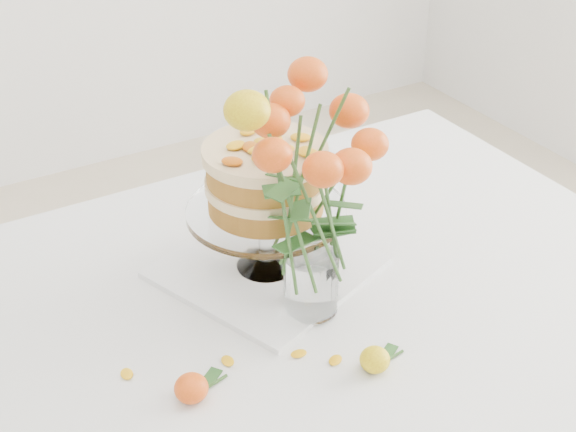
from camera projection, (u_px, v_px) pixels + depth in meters
name	position (u px, v px, depth m)	size (l,w,h in m)	color
table	(266.00, 339.00, 1.37)	(1.43, 0.93, 0.76)	#A67A61
napkin	(267.00, 267.00, 1.39)	(0.31, 0.31, 0.01)	white
cake_stand	(266.00, 185.00, 1.31)	(0.27, 0.27, 0.24)	white
rose_vase	(313.00, 173.00, 1.16)	(0.37, 0.37, 0.44)	white
loose_rose_near	(375.00, 360.00, 1.18)	(0.08, 0.05, 0.04)	yellow
loose_rose_far	(192.00, 388.00, 1.12)	(0.09, 0.05, 0.04)	#D74C0A
stray_petal_a	(228.00, 361.00, 1.20)	(0.03, 0.02, 0.00)	#FFB310
stray_petal_b	(299.00, 354.00, 1.21)	(0.03, 0.02, 0.00)	#FFB310
stray_petal_c	(335.00, 360.00, 1.20)	(0.03, 0.02, 0.00)	#FFB310
stray_petal_d	(127.00, 374.00, 1.17)	(0.03, 0.02, 0.00)	#FFB310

